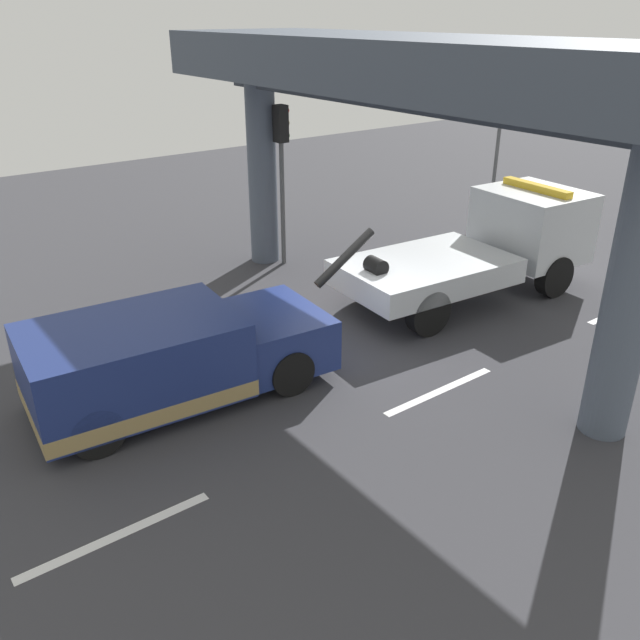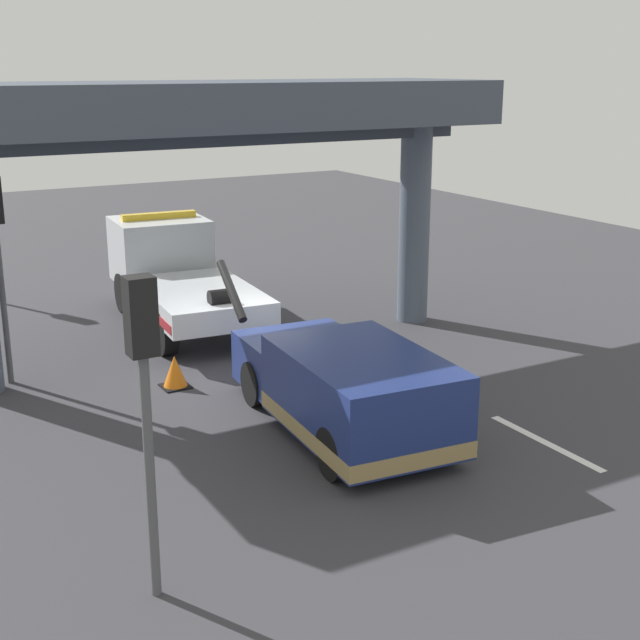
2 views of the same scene
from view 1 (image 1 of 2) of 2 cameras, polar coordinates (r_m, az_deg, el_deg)
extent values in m
cube|color=#38383D|center=(13.81, 2.28, -1.73)|extent=(60.00, 40.00, 0.10)
cube|color=silver|center=(9.40, -17.12, -17.38)|extent=(2.60, 0.16, 0.01)
cube|color=silver|center=(12.10, 10.32, -6.06)|extent=(2.60, 0.16, 0.01)
cube|color=silver|center=(16.63, 24.72, 0.88)|extent=(2.60, 0.16, 0.01)
cube|color=silver|center=(14.95, 9.09, 4.20)|extent=(4.03, 2.71, 0.55)
cube|color=silver|center=(17.06, 17.82, 7.90)|extent=(2.23, 2.47, 1.65)
cube|color=black|center=(17.43, 19.33, 9.28)|extent=(0.24, 2.21, 0.66)
cube|color=maroon|center=(15.84, 6.24, 5.26)|extent=(3.64, 0.32, 0.20)
cylinder|color=black|center=(13.42, 2.14, 5.40)|extent=(1.42, 0.30, 1.07)
cylinder|color=black|center=(13.98, 4.86, 4.67)|extent=(0.40, 0.48, 0.36)
cube|color=yellow|center=(16.83, 18.23, 10.83)|extent=(0.40, 1.93, 0.16)
cylinder|color=black|center=(17.86, 14.50, 5.75)|extent=(1.02, 0.40, 1.00)
cylinder|color=black|center=(16.60, 19.60, 3.60)|extent=(1.02, 0.40, 1.00)
cylinder|color=black|center=(15.40, 4.29, 3.39)|extent=(1.02, 0.40, 1.00)
cylinder|color=black|center=(13.92, 9.33, 0.66)|extent=(1.02, 0.40, 1.00)
cube|color=navy|center=(11.42, -15.77, -3.45)|extent=(3.63, 2.48, 1.35)
cube|color=navy|center=(12.34, -4.20, -1.31)|extent=(1.90, 2.25, 0.95)
cube|color=black|center=(11.80, -7.88, -0.11)|extent=(0.22, 1.93, 0.59)
cube|color=#9E8451|center=(11.66, -15.49, -5.59)|extent=(3.65, 2.50, 0.28)
cylinder|color=black|center=(13.18, -6.71, -1.00)|extent=(0.86, 0.35, 0.84)
cylinder|color=black|center=(11.67, -2.56, -4.52)|extent=(0.86, 0.35, 0.84)
cylinder|color=black|center=(12.32, -21.07, -4.64)|extent=(0.86, 0.35, 0.84)
cylinder|color=black|center=(10.68, -18.77, -9.09)|extent=(0.86, 0.35, 0.84)
cylinder|color=#4C5666|center=(17.60, -5.02, 12.69)|extent=(0.75, 0.75, 4.85)
cylinder|color=#4C5666|center=(10.79, 25.25, 2.21)|extent=(0.75, 0.75, 4.85)
cube|color=#414956|center=(13.18, 7.23, 21.17)|extent=(3.60, 12.16, 0.94)
cube|color=#353C47|center=(13.24, 7.08, 18.36)|extent=(0.50, 11.76, 0.36)
cylinder|color=#515456|center=(17.48, -3.25, 9.91)|extent=(0.12, 0.12, 3.21)
cube|color=black|center=(17.06, -3.42, 16.59)|extent=(0.28, 0.32, 0.90)
sphere|color=red|center=(17.10, -2.98, 17.64)|extent=(0.18, 0.18, 0.18)
sphere|color=#3A2D06|center=(17.14, -2.96, 16.64)|extent=(0.18, 0.18, 0.18)
sphere|color=black|center=(17.19, -2.94, 15.65)|extent=(0.18, 0.18, 0.18)
cylinder|color=#515456|center=(23.16, 14.95, 12.98)|extent=(0.12, 0.12, 3.27)
cube|color=black|center=(22.84, 15.55, 18.09)|extent=(0.28, 0.32, 0.90)
sphere|color=#360605|center=(22.93, 15.91, 18.83)|extent=(0.18, 0.18, 0.18)
sphere|color=#3A2D06|center=(22.96, 15.81, 18.09)|extent=(0.18, 0.18, 0.18)
sphere|color=green|center=(23.00, 15.72, 17.35)|extent=(0.18, 0.18, 0.18)
cone|color=orange|center=(14.74, -3.16, 1.66)|extent=(0.49, 0.49, 0.64)
cube|color=black|center=(14.87, -3.14, 0.57)|extent=(0.54, 0.54, 0.03)
camera|label=2|loc=(18.90, -65.06, 11.02)|focal=49.96mm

